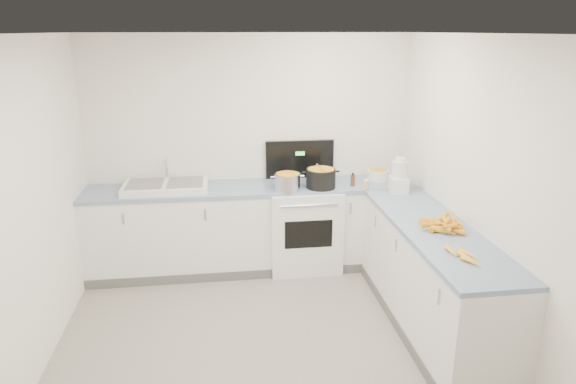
{
  "coord_description": "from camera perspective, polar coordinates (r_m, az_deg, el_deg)",
  "views": [
    {
      "loc": [
        -0.32,
        -3.51,
        2.53
      ],
      "look_at": [
        0.3,
        1.1,
        1.05
      ],
      "focal_mm": 32.0,
      "sensor_mm": 36.0,
      "label": 1
    }
  ],
  "objects": [
    {
      "name": "wall_right",
      "position": [
        4.27,
        21.76,
        -1.07
      ],
      "size": [
        0.0,
        4.0,
        2.5
      ],
      "primitive_type": null,
      "rotation": [
        1.57,
        0.0,
        -1.57
      ],
      "color": "white",
      "rests_on": "ground"
    },
    {
      "name": "black_pot",
      "position": [
        5.38,
        3.67,
        1.42
      ],
      "size": [
        0.35,
        0.35,
        0.22
      ],
      "primitive_type": "cylinder",
      "rotation": [
        0.0,
        0.0,
        -0.16
      ],
      "color": "black",
      "rests_on": "stove"
    },
    {
      "name": "sink",
      "position": [
        5.47,
        -13.43,
        0.65
      ],
      "size": [
        0.86,
        0.52,
        0.31
      ],
      "color": "white",
      "rests_on": "counter_back"
    },
    {
      "name": "floor",
      "position": [
        4.34,
        -2.08,
        -18.03
      ],
      "size": [
        3.5,
        4.0,
        0.0
      ],
      "primitive_type": null,
      "color": "gray",
      "rests_on": "ground"
    },
    {
      "name": "food_processor",
      "position": [
        5.33,
        12.24,
        1.61
      ],
      "size": [
        0.21,
        0.24,
        0.36
      ],
      "color": "white",
      "rests_on": "counter_right"
    },
    {
      "name": "steel_pot",
      "position": [
        5.29,
        -0.06,
        1.03
      ],
      "size": [
        0.31,
        0.31,
        0.19
      ],
      "primitive_type": "cylinder",
      "rotation": [
        0.0,
        0.0,
        0.19
      ],
      "color": "silver",
      "rests_on": "stove"
    },
    {
      "name": "carrot_pile",
      "position": [
        4.49,
        16.86,
        -3.39
      ],
      "size": [
        0.39,
        0.4,
        0.1
      ],
      "color": "orange",
      "rests_on": "counter_right"
    },
    {
      "name": "wall_back",
      "position": [
        5.67,
        -4.24,
        4.53
      ],
      "size": [
        3.5,
        0.0,
        2.5
      ],
      "primitive_type": null,
      "rotation": [
        1.57,
        0.0,
        0.0
      ],
      "color": "white",
      "rests_on": "ground"
    },
    {
      "name": "counter_back",
      "position": [
        5.61,
        -3.87,
        -3.93
      ],
      "size": [
        3.5,
        0.62,
        0.94
      ],
      "color": "white",
      "rests_on": "ground"
    },
    {
      "name": "spice_jar",
      "position": [
        5.4,
        8.69,
        0.78
      ],
      "size": [
        0.05,
        0.05,
        0.09
      ],
      "primitive_type": "cylinder",
      "color": "#E5B266",
      "rests_on": "counter_back"
    },
    {
      "name": "peelings",
      "position": [
        5.48,
        -15.25,
        0.96
      ],
      "size": [
        0.17,
        0.2,
        0.01
      ],
      "color": "tan",
      "rests_on": "sink"
    },
    {
      "name": "stove",
      "position": [
        5.66,
        1.72,
        -3.68
      ],
      "size": [
        0.76,
        0.65,
        1.36
      ],
      "color": "white",
      "rests_on": "ground"
    },
    {
      "name": "ceiling",
      "position": [
        3.53,
        -2.55,
        17.16
      ],
      "size": [
        3.5,
        4.0,
        0.0
      ],
      "primitive_type": null,
      "rotation": [
        3.14,
        0.0,
        0.0
      ],
      "color": "white",
      "rests_on": "ground"
    },
    {
      "name": "mixing_bowl",
      "position": [
        5.75,
        9.97,
        1.89
      ],
      "size": [
        0.29,
        0.29,
        0.11
      ],
      "primitive_type": "cylinder",
      "rotation": [
        0.0,
        0.0,
        -0.22
      ],
      "color": "white",
      "rests_on": "counter_back"
    },
    {
      "name": "wooden_spoon",
      "position": [
        5.35,
        3.69,
        2.66
      ],
      "size": [
        0.04,
        0.34,
        0.01
      ],
      "primitive_type": "cylinder",
      "rotation": [
        1.57,
        0.0,
        0.09
      ],
      "color": "#AD7A47",
      "rests_on": "black_pot"
    },
    {
      "name": "extract_bottle",
      "position": [
        5.48,
        7.21,
        1.28
      ],
      "size": [
        0.05,
        0.05,
        0.12
      ],
      "primitive_type": "cylinder",
      "color": "#593319",
      "rests_on": "counter_back"
    },
    {
      "name": "peeled_carrots",
      "position": [
        3.96,
        19.03,
        -6.75
      ],
      "size": [
        0.17,
        0.35,
        0.04
      ],
      "color": "#FFAD26",
      "rests_on": "counter_right"
    },
    {
      "name": "wall_left",
      "position": [
        4.0,
        -28.15,
        -3.18
      ],
      "size": [
        0.0,
        4.0,
        2.5
      ],
      "primitive_type": null,
      "rotation": [
        1.57,
        0.0,
        1.57
      ],
      "color": "white",
      "rests_on": "ground"
    },
    {
      "name": "counter_right",
      "position": [
        4.68,
        15.66,
        -9.16
      ],
      "size": [
        0.62,
        2.2,
        0.94
      ],
      "color": "white",
      "rests_on": "ground"
    }
  ]
}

